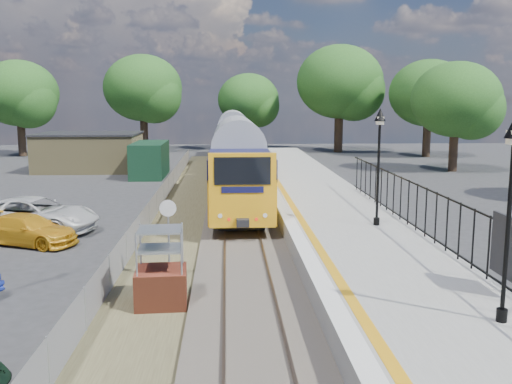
{
  "coord_description": "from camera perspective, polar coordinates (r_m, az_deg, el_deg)",
  "views": [
    {
      "loc": [
        -0.62,
        -15.83,
        5.81
      ],
      "look_at": [
        0.6,
        7.66,
        2.0
      ],
      "focal_mm": 40.0,
      "sensor_mm": 36.0,
      "label": 1
    }
  ],
  "objects": [
    {
      "name": "palisade_fence",
      "position": [
        19.84,
        18.3,
        -2.83
      ],
      "size": [
        0.12,
        26.0,
        2.0
      ],
      "color": "black",
      "rests_on": "platform"
    },
    {
      "name": "victorian_lamp_north",
      "position": [
        22.67,
        12.23,
        5.17
      ],
      "size": [
        0.44,
        0.44,
        4.6
      ],
      "color": "black",
      "rests_on": "platform"
    },
    {
      "name": "wire_fence",
      "position": [
        28.54,
        -10.12,
        -1.47
      ],
      "size": [
        0.06,
        52.0,
        1.2
      ],
      "color": "#999EA3",
      "rests_on": "ground"
    },
    {
      "name": "ground",
      "position": [
        16.87,
        -0.69,
        -10.94
      ],
      "size": [
        120.0,
        120.0,
        0.0
      ],
      "primitive_type": "plane",
      "color": "#2D2D30",
      "rests_on": "ground"
    },
    {
      "name": "platform",
      "position": [
        24.9,
        8.28,
        -3.33
      ],
      "size": [
        5.0,
        70.0,
        0.9
      ],
      "primitive_type": "cube",
      "color": "gray",
      "rests_on": "ground"
    },
    {
      "name": "brick_plinth",
      "position": [
        16.41,
        -9.5,
        -7.59
      ],
      "size": [
        1.5,
        1.5,
        2.3
      ],
      "rotation": [
        0.0,
        0.0,
        0.06
      ],
      "color": "brown",
      "rests_on": "ground"
    },
    {
      "name": "car_white",
      "position": [
        27.05,
        -21.23,
        -2.16
      ],
      "size": [
        6.01,
        3.7,
        1.55
      ],
      "primitive_type": "imported",
      "rotation": [
        0.0,
        0.0,
        1.36
      ],
      "color": "silver",
      "rests_on": "ground"
    },
    {
      "name": "tree_line",
      "position": [
        57.87,
        -0.98,
        9.98
      ],
      "size": [
        56.8,
        43.8,
        11.88
      ],
      "color": "#332319",
      "rests_on": "ground"
    },
    {
      "name": "track_bed",
      "position": [
        26.14,
        -2.58,
        -3.45
      ],
      "size": [
        5.9,
        80.0,
        0.29
      ],
      "color": "#473F38",
      "rests_on": "ground"
    },
    {
      "name": "outbuilding",
      "position": [
        48.34,
        -15.28,
        3.78
      ],
      "size": [
        10.8,
        10.1,
        3.12
      ],
      "color": "#908151",
      "rests_on": "ground"
    },
    {
      "name": "speed_sign",
      "position": [
        18.45,
        -8.76,
        -3.44
      ],
      "size": [
        0.54,
        0.12,
        2.68
      ],
      "rotation": [
        0.0,
        0.0,
        -0.08
      ],
      "color": "#999EA3",
      "rests_on": "ground"
    },
    {
      "name": "victorian_lamp_south",
      "position": [
        13.41,
        24.23,
        1.92
      ],
      "size": [
        0.44,
        0.44,
        4.6
      ],
      "color": "black",
      "rests_on": "platform"
    },
    {
      "name": "platform_edge",
      "position": [
        24.49,
        3.56,
        -2.37
      ],
      "size": [
        0.9,
        70.0,
        0.01
      ],
      "color": "silver",
      "rests_on": "platform"
    },
    {
      "name": "train",
      "position": [
        42.94,
        -2.13,
        4.56
      ],
      "size": [
        2.82,
        40.83,
        3.51
      ],
      "color": "orange",
      "rests_on": "ground"
    },
    {
      "name": "car_yellow",
      "position": [
        24.89,
        -21.87,
        -3.52
      ],
      "size": [
        4.57,
        3.17,
        1.23
      ],
      "primitive_type": "imported",
      "rotation": [
        0.0,
        0.0,
        1.19
      ],
      "color": "orange",
      "rests_on": "ground"
    }
  ]
}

